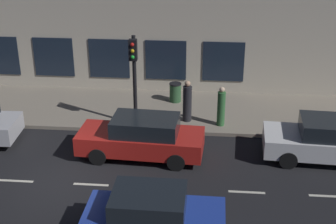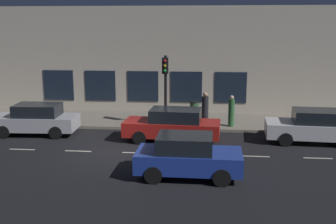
{
  "view_description": "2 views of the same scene",
  "coord_description": "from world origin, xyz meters",
  "px_view_note": "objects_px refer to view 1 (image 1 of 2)",
  "views": [
    {
      "loc": [
        -13.68,
        -4.82,
        8.89
      ],
      "look_at": [
        2.81,
        -3.35,
        1.52
      ],
      "focal_mm": 52.05,
      "sensor_mm": 36.0,
      "label": 1
    },
    {
      "loc": [
        -17.48,
        -4.15,
        5.53
      ],
      "look_at": [
        1.36,
        -2.29,
        1.58
      ],
      "focal_mm": 44.9,
      "sensor_mm": 36.0,
      "label": 2
    }
  ],
  "objects_px": {
    "parked_car_0": "(153,217)",
    "traffic_light": "(134,68)",
    "parked_car_1": "(142,137)",
    "parked_car_2": "(329,140)",
    "trash_bin": "(175,92)",
    "pedestrian_0": "(187,102)",
    "pedestrian_1": "(221,107)"
  },
  "relations": [
    {
      "from": "pedestrian_1",
      "to": "parked_car_1",
      "type": "bearing_deg",
      "value": -109.53
    },
    {
      "from": "traffic_light",
      "to": "parked_car_1",
      "type": "height_order",
      "value": "traffic_light"
    },
    {
      "from": "traffic_light",
      "to": "parked_car_1",
      "type": "distance_m",
      "value": 3.06
    },
    {
      "from": "parked_car_2",
      "to": "pedestrian_0",
      "type": "relative_size",
      "value": 2.6
    },
    {
      "from": "parked_car_2",
      "to": "trash_bin",
      "type": "xyz_separation_m",
      "value": [
        4.68,
        5.94,
        -0.19
      ]
    },
    {
      "from": "pedestrian_1",
      "to": "pedestrian_0",
      "type": "bearing_deg",
      "value": -164.75
    },
    {
      "from": "parked_car_2",
      "to": "pedestrian_0",
      "type": "xyz_separation_m",
      "value": [
        2.61,
        5.29,
        0.19
      ]
    },
    {
      "from": "traffic_light",
      "to": "trash_bin",
      "type": "relative_size",
      "value": 4.26
    },
    {
      "from": "parked_car_1",
      "to": "pedestrian_1",
      "type": "height_order",
      "value": "pedestrian_1"
    },
    {
      "from": "parked_car_0",
      "to": "pedestrian_0",
      "type": "distance_m",
      "value": 7.82
    },
    {
      "from": "parked_car_0",
      "to": "pedestrian_0",
      "type": "height_order",
      "value": "pedestrian_0"
    },
    {
      "from": "parked_car_1",
      "to": "trash_bin",
      "type": "height_order",
      "value": "parked_car_1"
    },
    {
      "from": "traffic_light",
      "to": "parked_car_1",
      "type": "bearing_deg",
      "value": -165.48
    },
    {
      "from": "parked_car_0",
      "to": "pedestrian_0",
      "type": "bearing_deg",
      "value": 176.69
    },
    {
      "from": "traffic_light",
      "to": "trash_bin",
      "type": "height_order",
      "value": "traffic_light"
    },
    {
      "from": "pedestrian_1",
      "to": "trash_bin",
      "type": "bearing_deg",
      "value": 158.92
    },
    {
      "from": "traffic_light",
      "to": "pedestrian_0",
      "type": "bearing_deg",
      "value": -72.74
    },
    {
      "from": "parked_car_0",
      "to": "parked_car_2",
      "type": "distance_m",
      "value": 7.79
    },
    {
      "from": "parked_car_1",
      "to": "pedestrian_0",
      "type": "bearing_deg",
      "value": -23.56
    },
    {
      "from": "parked_car_1",
      "to": "pedestrian_0",
      "type": "height_order",
      "value": "pedestrian_0"
    },
    {
      "from": "parked_car_1",
      "to": "parked_car_2",
      "type": "xyz_separation_m",
      "value": [
        0.38,
        -6.79,
        0.0
      ]
    },
    {
      "from": "parked_car_0",
      "to": "parked_car_1",
      "type": "distance_m",
      "value": 4.9
    },
    {
      "from": "parked_car_2",
      "to": "trash_bin",
      "type": "distance_m",
      "value": 7.56
    },
    {
      "from": "traffic_light",
      "to": "parked_car_2",
      "type": "xyz_separation_m",
      "value": [
        -1.96,
        -7.4,
        -1.88
      ]
    },
    {
      "from": "pedestrian_1",
      "to": "parked_car_2",
      "type": "bearing_deg",
      "value": -2.6
    },
    {
      "from": "parked_car_1",
      "to": "traffic_light",
      "type": "bearing_deg",
      "value": 17.67
    },
    {
      "from": "parked_car_0",
      "to": "traffic_light",
      "type": "bearing_deg",
      "value": -166.95
    },
    {
      "from": "parked_car_0",
      "to": "pedestrian_0",
      "type": "xyz_separation_m",
      "value": [
        7.79,
        -0.53,
        0.19
      ]
    },
    {
      "from": "parked_car_2",
      "to": "pedestrian_1",
      "type": "relative_size",
      "value": 2.75
    },
    {
      "from": "parked_car_0",
      "to": "trash_bin",
      "type": "xyz_separation_m",
      "value": [
        9.86,
        0.12,
        -0.19
      ]
    },
    {
      "from": "parked_car_2",
      "to": "parked_car_1",
      "type": "bearing_deg",
      "value": 96.53
    },
    {
      "from": "trash_bin",
      "to": "parked_car_0",
      "type": "bearing_deg",
      "value": -179.3
    }
  ]
}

